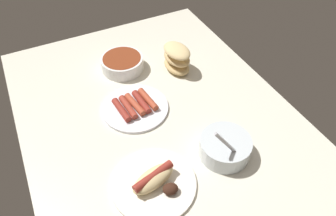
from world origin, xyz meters
The scene contains 6 objects.
ground_plane centered at (0.00, 0.00, -1.50)cm, with size 120.00×90.00×3.00cm, color silver.
plate_sausages centered at (-6.04, -5.80, 1.09)cm, with size 23.41×23.41×3.34cm.
bowl_chili centered at (-29.04, -1.71, 2.96)cm, with size 16.67×16.67×5.42cm.
bread_stack centered at (-19.40, 17.58, 5.40)cm, with size 14.28×10.47×10.80cm.
plate_hotdog_assembled centered at (24.63, -12.44, 1.74)cm, with size 24.63×24.63×5.61cm.
bowl_coleslaw centered at (24.14, 11.58, 3.48)cm, with size 15.79×15.79×15.92cm.
Camera 1 is at (69.32, -30.17, 81.35)cm, focal length 34.12 mm.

